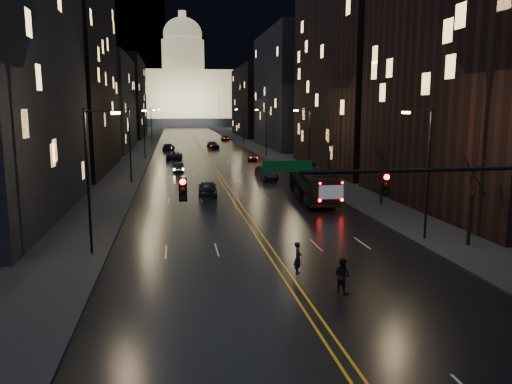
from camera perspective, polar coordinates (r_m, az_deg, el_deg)
name	(u,v)px	position (r m, az deg, el deg)	size (l,w,h in m)	color
ground	(307,307)	(23.50, 5.88, -12.95)	(900.00, 900.00, 0.00)	black
road	(194,139)	(151.30, -7.14, 6.07)	(20.00, 320.00, 0.02)	black
sidewalk_left	(146,139)	(151.41, -12.47, 5.95)	(8.00, 320.00, 0.16)	black
sidewalk_right	(240,138)	(152.48, -1.84, 6.19)	(8.00, 320.00, 0.16)	black
center_line	(194,139)	(151.30, -7.14, 6.08)	(0.62, 320.00, 0.01)	orange
building_left_mid	(62,72)	(76.62, -21.27, 12.67)	(12.00, 30.00, 28.00)	black
building_left_far	(102,103)	(113.95, -17.22, 9.64)	(12.00, 34.00, 20.00)	black
building_left_dist	(123,98)	(161.67, -14.95, 10.30)	(12.00, 40.00, 24.00)	black
building_right_near	(482,73)	(49.02, 24.46, 12.25)	(12.00, 26.00, 24.00)	black
building_right_tall	(360,38)	(76.48, 11.81, 16.88)	(12.00, 30.00, 38.00)	black
building_right_mid	(292,90)	(116.13, 4.12, 11.50)	(12.00, 34.00, 26.00)	black
building_right_dist	(257,102)	(163.16, 0.15, 10.25)	(12.00, 40.00, 22.00)	black
mountain_ridge	(231,35)	(407.41, -2.90, 17.43)	(520.00, 60.00, 130.00)	black
capitol	(184,93)	(271.11, -8.24, 11.17)	(90.00, 50.00, 58.50)	black
traffic_signal	(434,194)	(24.29, 19.67, -0.18)	(17.29, 0.45, 7.00)	black
streetlamp_right_near	(426,167)	(35.32, 18.85, 2.71)	(2.13, 0.25, 9.00)	black
streetlamp_left_near	(91,174)	(31.57, -18.37, 1.98)	(2.13, 0.25, 9.00)	black
streetlamp_right_mid	(308,140)	(63.27, 5.97, 5.97)	(2.13, 0.25, 9.00)	black
streetlamp_left_mid	(131,142)	(61.25, -14.05, 5.62)	(2.13, 0.25, 9.00)	black
streetlamp_right_far	(265,130)	(92.51, 1.05, 7.13)	(2.13, 0.25, 9.00)	black
streetlamp_left_far	(145,131)	(91.15, -12.54, 6.87)	(2.13, 0.25, 9.00)	black
streetlamp_right_dist	(243,125)	(122.12, -1.50, 7.71)	(2.13, 0.25, 9.00)	black
streetlamp_left_dist	(152,125)	(121.09, -11.78, 7.50)	(2.13, 0.25, 9.00)	black
tree_right_near	(473,179)	(34.79, 23.52, 1.41)	(2.40, 2.40, 6.65)	black
tree_right_mid	(383,158)	(47.08, 14.32, 3.83)	(2.40, 2.40, 6.65)	black
tree_right_far	(330,145)	(62.01, 8.40, 5.33)	(2.40, 2.40, 6.65)	black
bus	(312,184)	(49.35, 6.45, 0.94)	(2.75, 11.76, 3.27)	black
oncoming_car_a	(208,188)	(52.04, -5.55, 0.47)	(1.90, 4.73, 1.61)	black
oncoming_car_b	(178,168)	(71.42, -8.86, 2.77)	(1.47, 4.23, 1.39)	black
oncoming_car_c	(174,155)	(89.08, -9.31, 4.14)	(2.59, 5.61, 1.56)	black
oncoming_car_d	(168,147)	(108.95, -9.98, 5.09)	(2.19, 5.39, 1.57)	black
receding_car_a	(266,173)	(63.31, 1.19, 2.17)	(1.79, 5.14, 1.69)	black
receding_car_b	(252,157)	(86.45, -0.46, 4.05)	(1.66, 4.13, 1.41)	black
receding_car_c	(213,145)	(113.64, -4.94, 5.36)	(2.11, 5.19, 1.51)	black
receding_car_d	(225,138)	(141.76, -3.52, 6.17)	(2.28, 4.95, 1.38)	black
pedestrian_a	(298,258)	(27.53, 4.82, -7.52)	(0.66, 0.43, 1.81)	black
pedestrian_b	(342,276)	(25.10, 9.82, -9.40)	(0.86, 0.47, 1.77)	black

